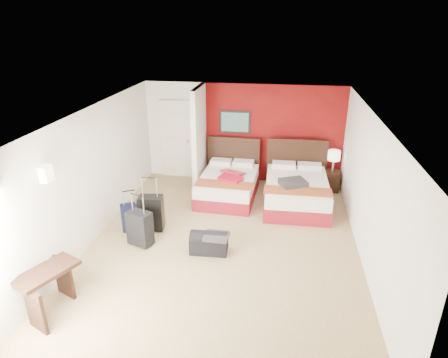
% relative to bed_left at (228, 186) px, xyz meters
% --- Properties ---
extents(ground, '(6.50, 6.50, 0.00)m').
position_rel_bed_left_xyz_m(ground, '(0.21, -2.07, -0.27)').
color(ground, tan).
rests_on(ground, ground).
extents(room_walls, '(5.02, 6.52, 2.50)m').
position_rel_bed_left_xyz_m(room_walls, '(-1.19, -0.65, 0.98)').
color(room_walls, white).
rests_on(room_walls, ground).
extents(red_accent_panel, '(3.50, 0.04, 2.50)m').
position_rel_bed_left_xyz_m(red_accent_panel, '(0.96, 1.16, 0.98)').
color(red_accent_panel, maroon).
rests_on(red_accent_panel, ground).
extents(partition_wall, '(0.12, 1.20, 2.50)m').
position_rel_bed_left_xyz_m(partition_wall, '(-0.79, 0.54, 0.98)').
color(partition_wall, silver).
rests_on(partition_wall, ground).
extents(entry_door, '(0.82, 0.06, 2.05)m').
position_rel_bed_left_xyz_m(entry_door, '(-1.54, 1.13, 0.75)').
color(entry_door, silver).
rests_on(entry_door, ground).
extents(bed_left, '(1.37, 1.89, 0.55)m').
position_rel_bed_left_xyz_m(bed_left, '(0.00, 0.00, 0.00)').
color(bed_left, white).
rests_on(bed_left, ground).
extents(bed_right, '(1.42, 2.01, 0.60)m').
position_rel_bed_left_xyz_m(bed_right, '(1.59, -0.17, 0.03)').
color(bed_right, silver).
rests_on(bed_right, ground).
extents(red_suitcase_open, '(0.75, 0.85, 0.09)m').
position_rel_bed_left_xyz_m(red_suitcase_open, '(0.10, -0.10, 0.32)').
color(red_suitcase_open, '#AA0E26').
rests_on(red_suitcase_open, bed_left).
extents(jacket_bundle, '(0.67, 0.61, 0.13)m').
position_rel_bed_left_xyz_m(jacket_bundle, '(1.49, -0.47, 0.39)').
color(jacket_bundle, '#333338').
rests_on(jacket_bundle, bed_right).
extents(nightstand, '(0.36, 0.36, 0.51)m').
position_rel_bed_left_xyz_m(nightstand, '(2.46, 0.77, -0.02)').
color(nightstand, black).
rests_on(nightstand, ground).
extents(table_lamp, '(0.38, 0.38, 0.52)m').
position_rel_bed_left_xyz_m(table_lamp, '(2.46, 0.77, 0.50)').
color(table_lamp, silver).
rests_on(table_lamp, nightstand).
extents(suitcase_black, '(0.50, 0.35, 0.70)m').
position_rel_bed_left_xyz_m(suitcase_black, '(-1.30, -1.75, 0.08)').
color(suitcase_black, black).
rests_on(suitcase_black, ground).
extents(suitcase_charcoal, '(0.51, 0.41, 0.66)m').
position_rel_bed_left_xyz_m(suitcase_charcoal, '(-1.33, -2.33, 0.05)').
color(suitcase_charcoal, black).
rests_on(suitcase_charcoal, ground).
extents(suitcase_navy, '(0.45, 0.38, 0.54)m').
position_rel_bed_left_xyz_m(suitcase_navy, '(-1.69, -1.84, -0.01)').
color(suitcase_navy, black).
rests_on(suitcase_navy, ground).
extents(duffel_bag, '(0.69, 0.38, 0.34)m').
position_rel_bed_left_xyz_m(duffel_bag, '(-0.01, -2.38, -0.10)').
color(duffel_bag, black).
rests_on(duffel_bag, ground).
extents(jacket_draped, '(0.46, 0.39, 0.06)m').
position_rel_bed_left_xyz_m(jacket_draped, '(0.14, -2.43, 0.10)').
color(jacket_draped, '#39393E').
rests_on(jacket_draped, duffel_bag).
extents(desk, '(0.76, 0.97, 0.72)m').
position_rel_bed_left_xyz_m(desk, '(-1.98, -4.26, 0.09)').
color(desk, black).
rests_on(desk, ground).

